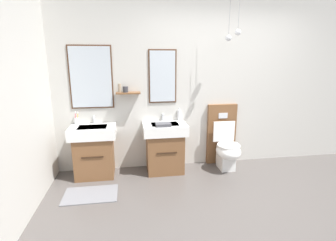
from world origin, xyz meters
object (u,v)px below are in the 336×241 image
at_px(vanity_sink_right, 165,146).
at_px(toothbrush_cup, 77,121).
at_px(folded_hand_towel, 163,125).
at_px(toilet, 225,144).
at_px(soap_dispenser, 179,115).
at_px(vanity_sink_left, 94,150).

xyz_separation_m(vanity_sink_right, toothbrush_cup, (-1.30, 0.17, 0.41)).
relative_size(vanity_sink_right, folded_hand_towel, 3.47).
relative_size(toilet, soap_dispenser, 4.97).
bearing_deg(folded_hand_towel, toothbrush_cup, 166.10).
bearing_deg(vanity_sink_right, folded_hand_towel, -105.37).
height_order(soap_dispenser, folded_hand_towel, soap_dispenser).
xyz_separation_m(vanity_sink_left, toothbrush_cup, (-0.25, 0.17, 0.41)).
xyz_separation_m(vanity_sink_left, soap_dispenser, (1.31, 0.18, 0.44)).
xyz_separation_m(toilet, soap_dispenser, (-0.72, 0.17, 0.47)).
bearing_deg(toilet, folded_hand_towel, -171.53).
distance_m(vanity_sink_right, toothbrush_cup, 1.37).
relative_size(vanity_sink_right, toilet, 0.76).
height_order(vanity_sink_left, toilet, toilet).
xyz_separation_m(vanity_sink_right, soap_dispenser, (0.26, 0.18, 0.44)).
height_order(vanity_sink_right, toothbrush_cup, toothbrush_cup).
height_order(toilet, toothbrush_cup, toilet).
relative_size(toothbrush_cup, folded_hand_towel, 0.89).
relative_size(toilet, folded_hand_towel, 4.55).
distance_m(vanity_sink_left, folded_hand_towel, 1.09).
bearing_deg(vanity_sink_left, soap_dispenser, 7.67).
distance_m(toothbrush_cup, soap_dispenser, 1.56).
xyz_separation_m(vanity_sink_left, folded_hand_towel, (1.01, -0.15, 0.38)).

